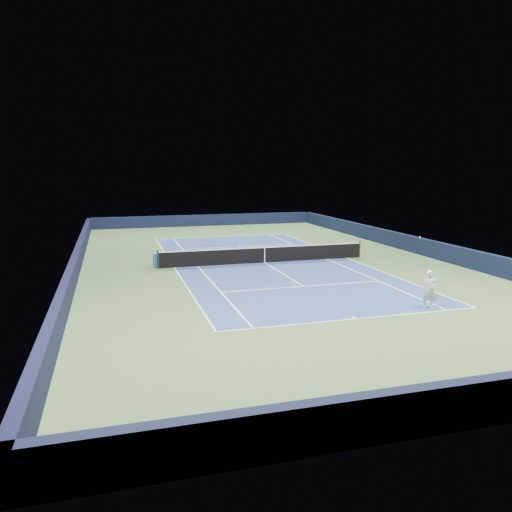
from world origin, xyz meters
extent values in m
plane|color=#395830|center=(0.00, 0.00, 0.00)|extent=(40.00, 40.00, 0.00)
cube|color=black|center=(0.00, 19.82, 0.55)|extent=(22.00, 0.35, 1.10)
cube|color=black|center=(10.82, 0.00, 0.55)|extent=(0.35, 40.00, 1.10)
cube|color=black|center=(-10.82, 0.00, 0.55)|extent=(0.35, 40.00, 1.10)
cube|color=navy|center=(0.00, 0.00, 0.00)|extent=(10.97, 23.77, 0.01)
cube|color=white|center=(0.00, 11.88, 0.01)|extent=(10.97, 0.08, 0.00)
cube|color=white|center=(0.00, -11.88, 0.01)|extent=(10.97, 0.08, 0.00)
cube|color=white|center=(5.49, 0.00, 0.01)|extent=(0.08, 23.77, 0.00)
cube|color=white|center=(-5.49, 0.00, 0.01)|extent=(0.08, 23.77, 0.00)
cube|color=white|center=(4.12, 0.00, 0.01)|extent=(0.08, 23.77, 0.00)
cube|color=white|center=(-4.12, 0.00, 0.01)|extent=(0.08, 23.77, 0.00)
cube|color=white|center=(0.00, 6.40, 0.01)|extent=(8.23, 0.08, 0.00)
cube|color=white|center=(0.00, -6.40, 0.01)|extent=(8.23, 0.08, 0.00)
cube|color=white|center=(0.00, 0.00, 0.01)|extent=(0.08, 12.80, 0.00)
cube|color=white|center=(0.00, 11.73, 0.01)|extent=(0.08, 0.30, 0.00)
cube|color=white|center=(0.00, -11.73, 0.01)|extent=(0.08, 0.30, 0.00)
cylinder|color=black|center=(-6.40, 0.00, 0.54)|extent=(0.10, 0.10, 1.07)
cylinder|color=black|center=(6.40, 0.00, 0.54)|extent=(0.10, 0.10, 1.07)
cube|color=black|center=(0.00, 0.00, 0.46)|extent=(12.80, 0.03, 0.91)
cube|color=white|center=(0.00, 0.00, 0.94)|extent=(12.80, 0.04, 0.06)
cube|color=white|center=(0.00, 0.00, 0.46)|extent=(0.05, 0.04, 0.91)
cube|color=#1D4EAE|center=(-6.40, 0.37, 0.41)|extent=(0.50, 0.46, 0.81)
cube|color=white|center=(-6.11, 0.37, 0.45)|extent=(0.07, 0.36, 0.36)
imported|color=silver|center=(3.57, -11.38, 0.80)|extent=(0.68, 0.58, 1.59)
cylinder|color=pink|center=(3.89, -11.43, 0.70)|extent=(0.03, 0.03, 0.26)
cylinder|color=black|center=(3.89, -11.43, 0.46)|extent=(0.26, 0.02, 0.26)
cylinder|color=pink|center=(3.89, -11.43, 0.46)|extent=(0.28, 0.03, 0.28)
sphere|color=yellow|center=(3.67, -10.38, 2.82)|extent=(0.07, 0.07, 0.07)
camera|label=1|loc=(-8.86, -28.49, 5.79)|focal=35.00mm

